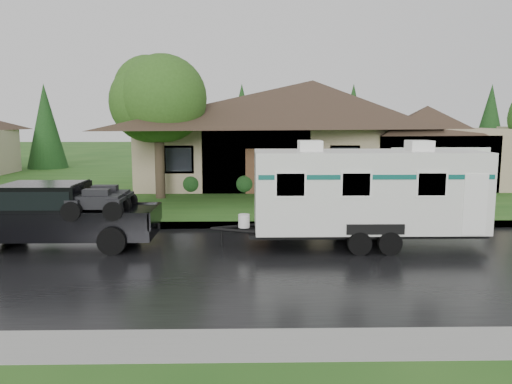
% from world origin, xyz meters
% --- Properties ---
extents(ground, '(140.00, 140.00, 0.00)m').
position_xyz_m(ground, '(0.00, 0.00, 0.00)').
color(ground, '#24531A').
rests_on(ground, ground).
extents(road, '(140.00, 8.00, 0.01)m').
position_xyz_m(road, '(0.00, -2.00, 0.01)').
color(road, black).
rests_on(road, ground).
extents(curb, '(140.00, 0.50, 0.15)m').
position_xyz_m(curb, '(0.00, 2.25, 0.07)').
color(curb, gray).
rests_on(curb, ground).
extents(lawn, '(140.00, 26.00, 0.15)m').
position_xyz_m(lawn, '(0.00, 15.00, 0.07)').
color(lawn, '#24531A').
rests_on(lawn, ground).
extents(house_main, '(19.44, 10.80, 6.90)m').
position_xyz_m(house_main, '(2.29, 13.84, 3.59)').
color(house_main, '#9D8A6B').
rests_on(house_main, lawn).
extents(tree_left_green, '(3.82, 3.82, 6.32)m').
position_xyz_m(tree_left_green, '(-5.50, 7.75, 4.54)').
color(tree_left_green, '#382B1E').
rests_on(tree_left_green, lawn).
extents(shrub_row, '(13.60, 1.00, 1.00)m').
position_xyz_m(shrub_row, '(2.00, 9.30, 0.65)').
color(shrub_row, '#143814').
rests_on(shrub_row, lawn).
extents(pickup_truck, '(5.42, 2.06, 1.81)m').
position_xyz_m(pickup_truck, '(-7.10, -0.23, 0.97)').
color(pickup_truck, black).
rests_on(pickup_truck, ground).
extents(travel_trailer, '(6.68, 2.35, 3.00)m').
position_xyz_m(travel_trailer, '(1.70, -0.23, 1.59)').
color(travel_trailer, silver).
rests_on(travel_trailer, ground).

